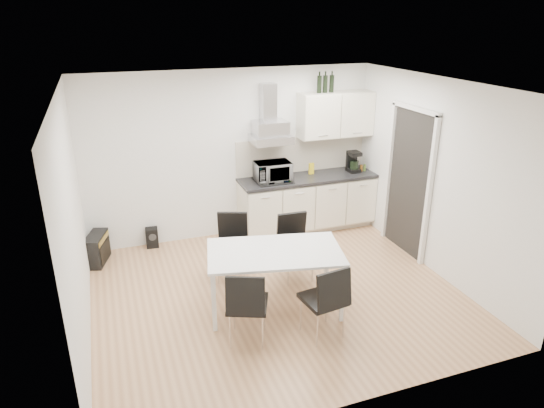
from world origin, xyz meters
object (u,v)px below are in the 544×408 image
(floor_speaker, at_px, (152,237))
(chair_far_left, at_px, (232,248))
(chair_near_right, at_px, (323,300))
(guitar_amp, at_px, (97,249))
(chair_far_right, at_px, (296,248))
(chair_near_left, at_px, (247,305))
(dining_table, at_px, (275,256))
(kitchenette, at_px, (309,181))

(floor_speaker, bearing_deg, chair_far_left, -50.05)
(chair_near_right, distance_m, guitar_amp, 3.48)
(chair_far_right, bearing_deg, chair_near_right, 83.02)
(chair_near_left, distance_m, floor_speaker, 2.78)
(dining_table, xyz_separation_m, guitar_amp, (-2.00, 1.91, -0.46))
(chair_near_right, bearing_deg, chair_far_right, 73.18)
(chair_far_left, bearing_deg, guitar_amp, -11.10)
(chair_far_left, distance_m, floor_speaker, 1.62)
(dining_table, xyz_separation_m, floor_speaker, (-1.21, 2.16, -0.53))
(dining_table, relative_size, chair_near_right, 1.95)
(chair_far_right, height_order, guitar_amp, chair_far_right)
(kitchenette, xyz_separation_m, chair_far_right, (-0.81, -1.44, -0.39))
(chair_far_left, bearing_deg, kitchenette, -123.68)
(chair_near_right, bearing_deg, kitchenette, 61.80)
(kitchenette, relative_size, floor_speaker, 8.31)
(floor_speaker, bearing_deg, chair_near_right, -56.96)
(chair_far_left, relative_size, guitar_amp, 1.58)
(chair_far_left, bearing_deg, chair_near_left, 102.53)
(chair_near_right, xyz_separation_m, guitar_amp, (-2.30, 2.60, -0.22))
(kitchenette, bearing_deg, chair_far_left, -144.52)
(chair_far_left, relative_size, chair_near_left, 1.00)
(kitchenette, relative_size, chair_far_left, 2.86)
(kitchenette, bearing_deg, guitar_amp, -178.53)
(dining_table, relative_size, chair_far_right, 1.95)
(chair_near_right, distance_m, floor_speaker, 3.24)
(chair_far_right, bearing_deg, floor_speaker, -41.09)
(chair_near_right, xyz_separation_m, floor_speaker, (-1.51, 2.85, -0.29))
(dining_table, distance_m, chair_far_left, 0.93)
(kitchenette, height_order, chair_far_left, kitchenette)
(chair_near_right, bearing_deg, chair_far_left, 103.53)
(chair_far_right, xyz_separation_m, guitar_amp, (-2.50, 1.36, -0.22))
(dining_table, distance_m, chair_near_right, 0.80)
(chair_far_left, distance_m, chair_near_left, 1.38)
(chair_near_right, height_order, guitar_amp, chair_near_right)
(chair_near_left, bearing_deg, dining_table, 68.51)
(kitchenette, distance_m, chair_near_right, 2.90)
(chair_far_right, bearing_deg, chair_near_left, 48.96)
(dining_table, xyz_separation_m, chair_near_left, (-0.50, -0.51, -0.24))
(chair_near_right, bearing_deg, chair_near_left, 159.38)
(kitchenette, bearing_deg, chair_near_left, -125.77)
(dining_table, bearing_deg, floor_speaker, 131.56)
(dining_table, xyz_separation_m, chair_far_left, (-0.30, 0.85, -0.24))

